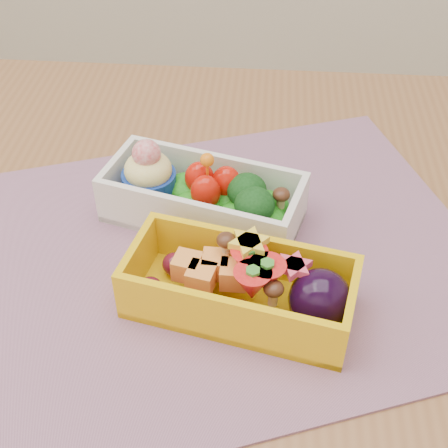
# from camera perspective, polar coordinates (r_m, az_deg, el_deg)

# --- Properties ---
(table) EXTENTS (1.20, 0.80, 0.75)m
(table) POSITION_cam_1_polar(r_m,az_deg,el_deg) (0.65, -2.99, -10.07)
(table) COLOR brown
(table) RESTS_ON ground
(placemat) EXTENTS (0.60, 0.53, 0.00)m
(placemat) POSITION_cam_1_polar(r_m,az_deg,el_deg) (0.59, -0.77, -3.11)
(placemat) COLOR gray
(placemat) RESTS_ON table
(bento_white) EXTENTS (0.21, 0.13, 0.08)m
(bento_white) POSITION_cam_1_polar(r_m,az_deg,el_deg) (0.61, -2.07, 2.58)
(bento_white) COLOR silver
(bento_white) RESTS_ON placemat
(bento_yellow) EXTENTS (0.21, 0.12, 0.06)m
(bento_yellow) POSITION_cam_1_polar(r_m,az_deg,el_deg) (0.52, 1.93, -5.82)
(bento_yellow) COLOR #ECB70C
(bento_yellow) RESTS_ON placemat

